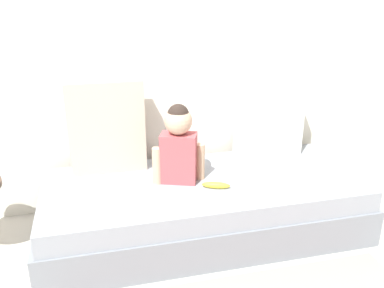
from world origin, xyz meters
name	(u,v)px	position (x,y,z in m)	size (l,w,h in m)	color
ground_plane	(203,231)	(0.00, 0.00, 0.00)	(12.00, 12.00, 0.00)	#B2ADA3
back_wall	(183,37)	(0.00, 0.55, 1.17)	(5.21, 0.10, 2.34)	silver
couch	(203,207)	(0.00, 0.00, 0.18)	(2.01, 0.83, 0.37)	gray
throw_pillow_left	(107,126)	(-0.55, 0.32, 0.66)	(0.47, 0.16, 0.59)	#C1B29E
throw_pillow_right	(269,118)	(0.55, 0.32, 0.63)	(0.46, 0.16, 0.53)	silver
toddler	(179,143)	(-0.15, 0.03, 0.62)	(0.33, 0.19, 0.49)	#B24C51
banana	(216,185)	(0.04, -0.12, 0.39)	(0.17, 0.04, 0.04)	yellow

